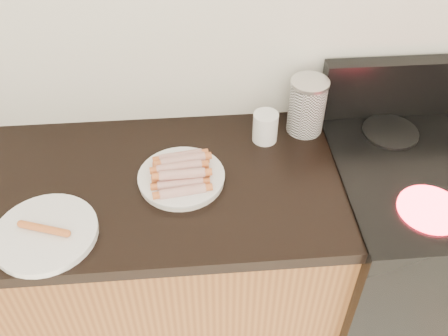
{
  "coord_description": "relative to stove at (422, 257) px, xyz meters",
  "views": [
    {
      "loc": [
        -0.03,
        0.63,
        1.93
      ],
      "look_at": [
        0.05,
        1.62,
        1.01
      ],
      "focal_mm": 40.0,
      "sensor_mm": 36.0,
      "label": 1
    }
  ],
  "objects": [
    {
      "name": "burner_far_left",
      "position": [
        -0.17,
        0.17,
        0.46
      ],
      "size": [
        0.18,
        0.18,
        0.01
      ],
      "primitive_type": "cylinder",
      "color": "black",
      "rests_on": "stove"
    },
    {
      "name": "canister",
      "position": [
        -0.44,
        0.23,
        0.54
      ],
      "size": [
        0.12,
        0.12,
        0.19
      ],
      "rotation": [
        0.0,
        0.0,
        -0.29
      ],
      "color": "white",
      "rests_on": "counter_slab"
    },
    {
      "name": "mug",
      "position": [
        -0.58,
        0.19,
        0.49
      ],
      "size": [
        0.09,
        0.09,
        0.1
      ],
      "primitive_type": "cylinder",
      "rotation": [
        0.0,
        0.0,
        -0.16
      ],
      "color": "silver",
      "rests_on": "counter_slab"
    },
    {
      "name": "main_plate",
      "position": [
        -0.85,
        0.02,
        0.45
      ],
      "size": [
        0.26,
        0.26,
        0.02
      ],
      "primitive_type": "cylinder",
      "rotation": [
        0.0,
        0.0,
        0.02
      ],
      "color": "white",
      "rests_on": "counter_slab"
    },
    {
      "name": "burner_near_left",
      "position": [
        -0.17,
        -0.17,
        0.46
      ],
      "size": [
        0.18,
        0.18,
        0.01
      ],
      "primitive_type": "cylinder",
      "color": "#FF1E2D",
      "rests_on": "stove"
    },
    {
      "name": "side_plate",
      "position": [
        -1.21,
        -0.17,
        0.45
      ],
      "size": [
        0.31,
        0.31,
        0.02
      ],
      "primitive_type": "cylinder",
      "rotation": [
        0.0,
        0.0,
        -0.14
      ],
      "color": "white",
      "rests_on": "counter_slab"
    },
    {
      "name": "wall_back",
      "position": [
        -0.78,
        0.32,
        0.84
      ],
      "size": [
        4.0,
        0.04,
        2.6
      ],
      "primitive_type": "cube",
      "color": "silver",
      "rests_on": "ground"
    },
    {
      "name": "stove",
      "position": [
        0.0,
        0.0,
        0.0
      ],
      "size": [
        0.76,
        0.65,
        0.91
      ],
      "color": "black",
      "rests_on": "floor"
    },
    {
      "name": "hotdog_pile",
      "position": [
        -0.85,
        0.02,
        0.48
      ],
      "size": [
        0.13,
        0.19,
        0.05
      ],
      "rotation": [
        0.0,
        0.0,
        0.08
      ],
      "color": "maroon",
      "rests_on": "main_plate"
    },
    {
      "name": "stove_panel",
      "position": [
        0.0,
        0.28,
        0.55
      ],
      "size": [
        0.76,
        0.06,
        0.2
      ],
      "primitive_type": "cube",
      "color": "black",
      "rests_on": "stove"
    },
    {
      "name": "cabinet_base",
      "position": [
        -1.48,
        0.01,
        -0.03
      ],
      "size": [
        2.2,
        0.59,
        0.86
      ],
      "primitive_type": "cube",
      "color": "brown",
      "rests_on": "floor"
    },
    {
      "name": "plain_sausages",
      "position": [
        -1.21,
        -0.17,
        0.47
      ],
      "size": [
        0.13,
        0.06,
        0.02
      ],
      "rotation": [
        0.0,
        0.0,
        -0.33
      ],
      "color": "#C57A52",
      "rests_on": "side_plate"
    }
  ]
}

